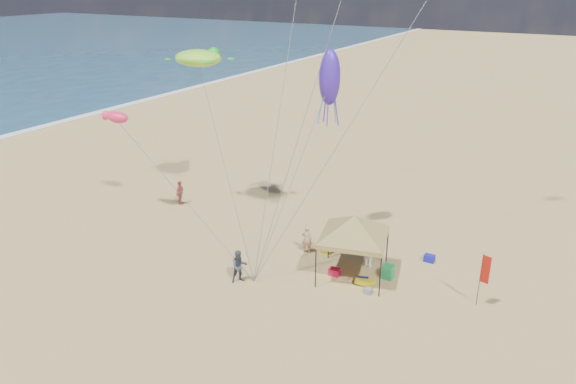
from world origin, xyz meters
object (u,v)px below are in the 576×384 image
object	(u,v)px
cooler_blue	(429,258)
chair_green	(388,272)
cooler_red	(334,272)
beach_cart	(365,282)
person_near_a	(307,239)
person_near_c	(370,250)
canopy_tent	(355,218)
person_near_b	(239,266)
feather_flag	(484,272)
chair_yellow	(326,246)
person_far_a	(180,193)

from	to	relation	value
cooler_blue	chair_green	xyz separation A→B (m)	(-1.32, -2.69, 0.16)
cooler_red	beach_cart	size ratio (longest dim) A/B	0.60
cooler_blue	person_near_a	bearing A→B (deg)	-159.71
person_near_c	beach_cart	bearing A→B (deg)	108.90
cooler_red	beach_cart	world-z (taller)	cooler_red
canopy_tent	person_near_c	world-z (taller)	canopy_tent
cooler_blue	person_near_b	size ratio (longest dim) A/B	0.32
beach_cart	cooler_red	bearing A→B (deg)	175.77
cooler_blue	person_near_c	world-z (taller)	person_near_c
feather_flag	cooler_red	distance (m)	7.13
chair_yellow	cooler_blue	bearing A→B (deg)	18.63
chair_green	canopy_tent	bearing A→B (deg)	-157.11
beach_cart	person_far_a	size ratio (longest dim) A/B	0.56
person_near_a	person_far_a	size ratio (longest dim) A/B	0.98
beach_cart	person_near_c	world-z (taller)	person_near_c
chair_green	person_far_a	size ratio (longest dim) A/B	0.44
canopy_tent	cooler_blue	xyz separation A→B (m)	(2.95, 3.37, -2.98)
chair_green	person_far_a	bearing A→B (deg)	171.44
cooler_red	cooler_blue	xyz separation A→B (m)	(3.73, 3.76, 0.00)
chair_green	chair_yellow	xyz separation A→B (m)	(-3.84, 0.95, 0.00)
chair_yellow	canopy_tent	bearing A→B (deg)	-36.45
chair_green	person_far_a	world-z (taller)	person_far_a
feather_flag	cooler_red	xyz separation A→B (m)	(-6.91, -0.71, -1.61)
canopy_tent	beach_cart	bearing A→B (deg)	-29.23
canopy_tent	person_far_a	xyz separation A→B (m)	(-13.53, 2.97, -2.37)
cooler_red	person_far_a	world-z (taller)	person_far_a
person_near_a	person_near_c	xyz separation A→B (m)	(3.52, 0.23, 0.16)
person_near_b	person_far_a	size ratio (longest dim) A/B	1.06
beach_cart	chair_green	bearing A→B (deg)	59.39
cooler_blue	chair_yellow	bearing A→B (deg)	-161.37
chair_yellow	person_near_b	bearing A→B (deg)	-115.74
chair_yellow	person_near_c	distance (m)	2.66
person_far_a	chair_green	bearing A→B (deg)	-112.48
cooler_blue	person_far_a	bearing A→B (deg)	-178.60
person_near_c	person_far_a	distance (m)	13.98
feather_flag	person_far_a	distance (m)	19.87
person_near_c	canopy_tent	bearing A→B (deg)	77.16
chair_yellow	person_near_b	xyz separation A→B (m)	(-2.35, -4.88, 0.49)
feather_flag	beach_cart	distance (m)	5.52
person_near_b	person_near_c	bearing A→B (deg)	-8.07
canopy_tent	cooler_red	size ratio (longest dim) A/B	11.11
cooler_red	beach_cart	bearing A→B (deg)	-4.23
cooler_blue	person_far_a	xyz separation A→B (m)	(-16.48, -0.40, 0.61)
feather_flag	chair_green	size ratio (longest dim) A/B	3.81
feather_flag	cooler_blue	world-z (taller)	feather_flag
person_near_a	person_near_b	size ratio (longest dim) A/B	0.93
cooler_red	canopy_tent	bearing A→B (deg)	26.51
chair_green	person_near_a	size ratio (longest dim) A/B	0.45
person_near_c	feather_flag	bearing A→B (deg)	172.10
cooler_blue	chair_yellow	size ratio (longest dim) A/B	0.77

